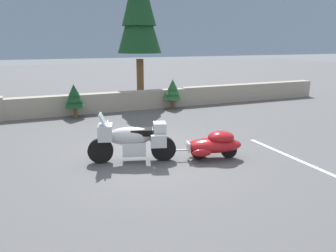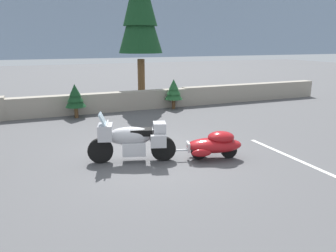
% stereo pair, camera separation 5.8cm
% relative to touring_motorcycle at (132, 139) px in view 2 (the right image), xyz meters
% --- Properties ---
extents(ground_plane, '(80.00, 80.00, 0.00)m').
position_rel_touring_motorcycle_xyz_m(ground_plane, '(0.61, 0.12, -0.62)').
color(ground_plane, '#4C4C4F').
extents(stone_guard_wall, '(24.00, 0.59, 0.95)m').
position_rel_touring_motorcycle_xyz_m(stone_guard_wall, '(0.16, 6.65, -0.17)').
color(stone_guard_wall, gray).
rests_on(stone_guard_wall, ground).
extents(distant_ridgeline, '(240.00, 80.00, 16.00)m').
position_rel_touring_motorcycle_xyz_m(distant_ridgeline, '(0.61, 96.62, 7.38)').
color(distant_ridgeline, '#7F93AD').
rests_on(distant_ridgeline, ground).
extents(touring_motorcycle, '(2.26, 1.13, 1.33)m').
position_rel_touring_motorcycle_xyz_m(touring_motorcycle, '(0.00, 0.00, 0.00)').
color(touring_motorcycle, black).
rests_on(touring_motorcycle, ground).
extents(car_shaped_trailer, '(2.21, 1.10, 0.76)m').
position_rel_touring_motorcycle_xyz_m(car_shaped_trailer, '(2.13, -0.62, -0.21)').
color(car_shaped_trailer, black).
rests_on(car_shaped_trailer, ground).
extents(pine_tree_tall, '(2.17, 2.17, 7.79)m').
position_rel_touring_motorcycle_xyz_m(pine_tree_tall, '(2.86, 8.03, 4.26)').
color(pine_tree_tall, brown).
rests_on(pine_tree_tall, ground).
extents(pine_sapling_near, '(0.85, 0.85, 1.40)m').
position_rel_touring_motorcycle_xyz_m(pine_sapling_near, '(3.83, 6.13, 0.25)').
color(pine_sapling_near, brown).
rests_on(pine_sapling_near, ground).
extents(pine_sapling_farther, '(0.85, 0.85, 1.41)m').
position_rel_touring_motorcycle_xyz_m(pine_sapling_farther, '(-0.69, 5.93, 0.26)').
color(pine_sapling_farther, brown).
rests_on(pine_sapling_farther, ground).
extents(parking_stripe_marker, '(0.12, 3.60, 0.01)m').
position_rel_touring_motorcycle_xyz_m(parking_stripe_marker, '(4.16, -1.38, -0.62)').
color(parking_stripe_marker, silver).
rests_on(parking_stripe_marker, ground).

